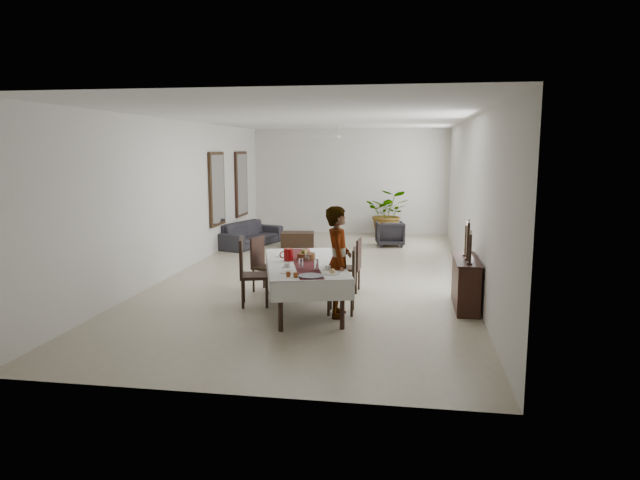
# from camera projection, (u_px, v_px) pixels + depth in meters

# --- Properties ---
(floor) EXTENTS (6.00, 12.00, 0.00)m
(floor) POSITION_uv_depth(u_px,v_px,m) (319.00, 274.00, 11.95)
(floor) COLOR #B2A98D
(floor) RESTS_ON ground
(ceiling) EXTENTS (6.00, 12.00, 0.02)m
(ceiling) POSITION_uv_depth(u_px,v_px,m) (319.00, 119.00, 11.44)
(ceiling) COLOR silver
(ceiling) RESTS_ON wall_back
(wall_back) EXTENTS (6.00, 0.02, 3.20)m
(wall_back) POSITION_uv_depth(u_px,v_px,m) (350.00, 182.00, 17.54)
(wall_back) COLOR silver
(wall_back) RESTS_ON floor
(wall_front) EXTENTS (6.00, 0.02, 3.20)m
(wall_front) POSITION_uv_depth(u_px,v_px,m) (227.00, 248.00, 5.84)
(wall_front) COLOR silver
(wall_front) RESTS_ON floor
(wall_left) EXTENTS (0.02, 12.00, 3.20)m
(wall_left) POSITION_uv_depth(u_px,v_px,m) (181.00, 196.00, 12.16)
(wall_left) COLOR silver
(wall_left) RESTS_ON floor
(wall_right) EXTENTS (0.02, 12.00, 3.20)m
(wall_right) POSITION_uv_depth(u_px,v_px,m) (469.00, 200.00, 11.23)
(wall_right) COLOR silver
(wall_right) RESTS_ON floor
(dining_table_top) EXTENTS (1.63, 2.62, 0.05)m
(dining_table_top) POSITION_uv_depth(u_px,v_px,m) (305.00, 264.00, 9.29)
(dining_table_top) COLOR black
(dining_table_top) RESTS_ON table_leg_fl
(table_leg_fl) EXTENTS (0.09, 0.09, 0.71)m
(table_leg_fl) POSITION_uv_depth(u_px,v_px,m) (281.00, 307.00, 8.16)
(table_leg_fl) COLOR black
(table_leg_fl) RESTS_ON floor
(table_leg_fr) EXTENTS (0.09, 0.09, 0.71)m
(table_leg_fr) POSITION_uv_depth(u_px,v_px,m) (342.00, 305.00, 8.26)
(table_leg_fr) COLOR black
(table_leg_fr) RESTS_ON floor
(table_leg_bl) EXTENTS (0.09, 0.09, 0.71)m
(table_leg_bl) POSITION_uv_depth(u_px,v_px,m) (275.00, 273.00, 10.43)
(table_leg_bl) COLOR black
(table_leg_bl) RESTS_ON floor
(table_leg_br) EXTENTS (0.09, 0.09, 0.71)m
(table_leg_br) POSITION_uv_depth(u_px,v_px,m) (323.00, 272.00, 10.53)
(table_leg_br) COLOR black
(table_leg_br) RESTS_ON floor
(tablecloth_top) EXTENTS (1.86, 2.85, 0.01)m
(tablecloth_top) POSITION_uv_depth(u_px,v_px,m) (305.00, 263.00, 9.28)
(tablecloth_top) COLOR silver
(tablecloth_top) RESTS_ON dining_table_top
(tablecloth_drape_left) EXTENTS (0.71, 2.53, 0.30)m
(tablecloth_drape_left) POSITION_uv_depth(u_px,v_px,m) (268.00, 272.00, 9.24)
(tablecloth_drape_left) COLOR silver
(tablecloth_drape_left) RESTS_ON dining_table_top
(tablecloth_drape_right) EXTENTS (0.71, 2.53, 0.30)m
(tablecloth_drape_right) POSITION_uv_depth(u_px,v_px,m) (341.00, 271.00, 9.37)
(tablecloth_drape_right) COLOR silver
(tablecloth_drape_right) RESTS_ON dining_table_top
(tablecloth_drape_near) EXTENTS (1.16, 0.33, 0.30)m
(tablecloth_drape_near) POSITION_uv_depth(u_px,v_px,m) (313.00, 291.00, 8.02)
(tablecloth_drape_near) COLOR silver
(tablecloth_drape_near) RESTS_ON dining_table_top
(tablecloth_drape_far) EXTENTS (1.16, 0.33, 0.30)m
(tablecloth_drape_far) POSITION_uv_depth(u_px,v_px,m) (298.00, 257.00, 10.58)
(tablecloth_drape_far) COLOR white
(tablecloth_drape_far) RESTS_ON dining_table_top
(table_runner) EXTENTS (1.02, 2.54, 0.00)m
(table_runner) POSITION_uv_depth(u_px,v_px,m) (305.00, 262.00, 9.28)
(table_runner) COLOR maroon
(table_runner) RESTS_ON tablecloth_top
(red_pitcher) EXTENTS (0.19, 0.19, 0.20)m
(red_pitcher) POSITION_uv_depth(u_px,v_px,m) (288.00, 255.00, 9.38)
(red_pitcher) COLOR maroon
(red_pitcher) RESTS_ON tablecloth_top
(pitcher_handle) EXTENTS (0.12, 0.05, 0.12)m
(pitcher_handle) POSITION_uv_depth(u_px,v_px,m) (283.00, 255.00, 9.37)
(pitcher_handle) COLOR maroon
(pitcher_handle) RESTS_ON red_pitcher
(wine_glass_near) EXTENTS (0.07, 0.07, 0.17)m
(wine_glass_near) POSITION_uv_depth(u_px,v_px,m) (316.00, 265.00, 8.63)
(wine_glass_near) COLOR white
(wine_glass_near) RESTS_ON tablecloth_top
(wine_glass_mid) EXTENTS (0.07, 0.07, 0.17)m
(wine_glass_mid) POSITION_uv_depth(u_px,v_px,m) (301.00, 264.00, 8.71)
(wine_glass_mid) COLOR silver
(wine_glass_mid) RESTS_ON tablecloth_top
(wine_glass_far) EXTENTS (0.07, 0.07, 0.17)m
(wine_glass_far) POSITION_uv_depth(u_px,v_px,m) (307.00, 256.00, 9.32)
(wine_glass_far) COLOR white
(wine_glass_far) RESTS_ON tablecloth_top
(teacup_right) EXTENTS (0.09, 0.09, 0.06)m
(teacup_right) POSITION_uv_depth(u_px,v_px,m) (328.00, 268.00, 8.71)
(teacup_right) COLOR white
(teacup_right) RESTS_ON saucer_right
(saucer_right) EXTENTS (0.15, 0.15, 0.01)m
(saucer_right) POSITION_uv_depth(u_px,v_px,m) (328.00, 269.00, 8.71)
(saucer_right) COLOR white
(saucer_right) RESTS_ON tablecloth_top
(teacup_left) EXTENTS (0.09, 0.09, 0.06)m
(teacup_left) POSITION_uv_depth(u_px,v_px,m) (287.00, 265.00, 8.89)
(teacup_left) COLOR silver
(teacup_left) RESTS_ON saucer_left
(saucer_left) EXTENTS (0.15, 0.15, 0.01)m
(saucer_left) POSITION_uv_depth(u_px,v_px,m) (287.00, 267.00, 8.90)
(saucer_left) COLOR white
(saucer_left) RESTS_ON tablecloth_top
(plate_near_right) EXTENTS (0.24, 0.24, 0.02)m
(plate_near_right) POSITION_uv_depth(u_px,v_px,m) (332.00, 273.00, 8.42)
(plate_near_right) COLOR white
(plate_near_right) RESTS_ON tablecloth_top
(bread_near_right) EXTENTS (0.09, 0.09, 0.09)m
(bread_near_right) POSITION_uv_depth(u_px,v_px,m) (332.00, 271.00, 8.41)
(bread_near_right) COLOR tan
(bread_near_right) RESTS_ON plate_near_right
(plate_near_left) EXTENTS (0.24, 0.24, 0.02)m
(plate_near_left) POSITION_uv_depth(u_px,v_px,m) (289.00, 272.00, 8.50)
(plate_near_left) COLOR silver
(plate_near_left) RESTS_ON tablecloth_top
(plate_far_left) EXTENTS (0.24, 0.24, 0.02)m
(plate_far_left) POSITION_uv_depth(u_px,v_px,m) (283.00, 256.00, 9.79)
(plate_far_left) COLOR white
(plate_far_left) RESTS_ON tablecloth_top
(serving_tray) EXTENTS (0.37, 0.37, 0.02)m
(serving_tray) POSITION_uv_depth(u_px,v_px,m) (311.00, 276.00, 8.23)
(serving_tray) COLOR #3A393E
(serving_tray) RESTS_ON tablecloth_top
(jam_jar_a) EXTENTS (0.07, 0.07, 0.08)m
(jam_jar_a) POSITION_uv_depth(u_px,v_px,m) (296.00, 275.00, 8.17)
(jam_jar_a) COLOR brown
(jam_jar_a) RESTS_ON tablecloth_top
(jam_jar_b) EXTENTS (0.07, 0.07, 0.08)m
(jam_jar_b) POSITION_uv_depth(u_px,v_px,m) (288.00, 274.00, 8.22)
(jam_jar_b) COLOR #883813
(jam_jar_b) RESTS_ON tablecloth_top
(fruit_basket) EXTENTS (0.30, 0.30, 0.10)m
(fruit_basket) POSITION_uv_depth(u_px,v_px,m) (306.00, 256.00, 9.53)
(fruit_basket) COLOR brown
(fruit_basket) RESTS_ON tablecloth_top
(fruit_red) EXTENTS (0.09, 0.09, 0.09)m
(fruit_red) POSITION_uv_depth(u_px,v_px,m) (308.00, 251.00, 9.54)
(fruit_red) COLOR #A42310
(fruit_red) RESTS_ON fruit_basket
(fruit_green) EXTENTS (0.08, 0.08, 0.08)m
(fruit_green) POSITION_uv_depth(u_px,v_px,m) (304.00, 251.00, 9.54)
(fruit_green) COLOR olive
(fruit_green) RESTS_ON fruit_basket
(fruit_yellow) EXTENTS (0.09, 0.09, 0.09)m
(fruit_yellow) POSITION_uv_depth(u_px,v_px,m) (306.00, 252.00, 9.46)
(fruit_yellow) COLOR gold
(fruit_yellow) RESTS_ON fruit_basket
(chair_right_near_seat) EXTENTS (0.47, 0.47, 0.05)m
(chair_right_near_seat) POSITION_uv_depth(u_px,v_px,m) (341.00, 285.00, 9.06)
(chair_right_near_seat) COLOR black
(chair_right_near_seat) RESTS_ON chair_right_near_leg_fl
(chair_right_near_leg_fl) EXTENTS (0.05, 0.05, 0.44)m
(chair_right_near_leg_fl) POSITION_uv_depth(u_px,v_px,m) (352.00, 303.00, 8.90)
(chair_right_near_leg_fl) COLOR black
(chair_right_near_leg_fl) RESTS_ON floor
(chair_right_near_leg_fr) EXTENTS (0.05, 0.05, 0.44)m
(chair_right_near_leg_fr) POSITION_uv_depth(u_px,v_px,m) (353.00, 297.00, 9.25)
(chair_right_near_leg_fr) COLOR black
(chair_right_near_leg_fr) RESTS_ON floor
(chair_right_near_leg_bl) EXTENTS (0.05, 0.05, 0.44)m
(chair_right_near_leg_bl) POSITION_uv_depth(u_px,v_px,m) (329.00, 302.00, 8.94)
(chair_right_near_leg_bl) COLOR black
(chair_right_near_leg_bl) RESTS_ON floor
(chair_right_near_leg_br) EXTENTS (0.05, 0.05, 0.44)m
(chair_right_near_leg_br) POSITION_uv_depth(u_px,v_px,m) (331.00, 296.00, 9.29)
(chair_right_near_leg_br) COLOR black
(chair_right_near_leg_br) RESTS_ON floor
(chair_right_near_back) EXTENTS (0.06, 0.45, 0.57)m
(chair_right_near_back) POSITION_uv_depth(u_px,v_px,m) (354.00, 266.00, 8.99)
(chair_right_near_back) COLOR black
(chair_right_near_back) RESTS_ON chair_right_near_seat
(chair_right_far_seat) EXTENTS (0.44, 0.44, 0.05)m
(chair_right_far_seat) POSITION_uv_depth(u_px,v_px,m) (348.00, 268.00, 10.45)
(chair_right_far_seat) COLOR black
(chair_right_far_seat) RESTS_ON chair_right_far_leg_fl
(chair_right_far_leg_fl) EXTENTS (0.04, 0.04, 0.41)m
(chair_right_far_leg_fl) POSITION_uv_depth(u_px,v_px,m) (356.00, 283.00, 10.29)
(chair_right_far_leg_fl) COLOR black
(chair_right_far_leg_fl) RESTS_ON floor
(chair_right_far_leg_fr) EXTENTS (0.04, 0.04, 0.41)m
(chair_right_far_leg_fr) POSITION_uv_depth(u_px,v_px,m) (359.00, 279.00, 10.62)
(chair_right_far_leg_fr) COLOR black
(chair_right_far_leg_fr) RESTS_ON floor
(chair_right_far_leg_bl) EXTENTS (0.04, 0.04, 0.41)m
(chair_right_far_leg_bl) POSITION_uv_depth(u_px,v_px,m) (338.00, 282.00, 10.36)
(chair_right_far_leg_bl) COLOR black
(chair_right_far_leg_bl) RESTS_ON floor
(chair_right_far_leg_br) EXTENTS (0.04, 0.04, 0.41)m
(chair_right_far_leg_br) POSITION_uv_depth(u_px,v_px,m) (341.00, 278.00, 10.69)
(chair_right_far_leg_br) COLOR black
(chair_right_far_leg_br) RESTS_ON floor
(chair_right_far_back) EXTENTS (0.07, 0.42, 0.53)m
(chair_right_far_back) POSITION_uv_depth(u_px,v_px,m) (359.00, 254.00, 10.37)
(chair_right_far_back) COLOR black
(chair_right_far_back) RESTS_ON chair_right_far_seat
(chair_left_near_seat) EXTENTS (0.58, 0.58, 0.05)m
(chair_left_near_seat) POSITION_uv_depth(u_px,v_px,m) (255.00, 276.00, 9.51)
(chair_left_near_seat) COLOR black
(chair_left_near_seat) RESTS_ON chair_left_near_leg_fl
(chair_left_near_leg_fl) EXTENTS (0.06, 0.06, 0.47)m
(chair_left_near_leg_fl) POSITION_uv_depth(u_px,v_px,m) (244.00, 289.00, 9.73)
(chair_left_near_leg_fl) COLOR black
(chair_left_near_leg_fl) RESTS_ON floor
(chair_left_near_leg_fr) EXTENTS (0.06, 0.06, 0.47)m
(chair_left_near_leg_fr) POSITION_uv_depth(u_px,v_px,m) (243.00, 295.00, 9.34)
(chair_left_near_leg_fr) COLOR black
(chair_left_near_leg_fr) RESTS_ON floor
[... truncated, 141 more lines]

